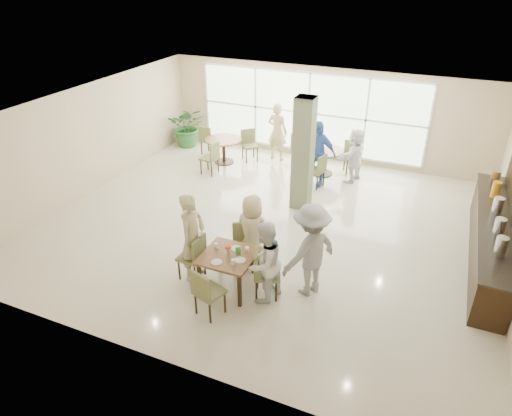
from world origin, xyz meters
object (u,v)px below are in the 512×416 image
at_px(round_table_right, 323,155).
at_px(teen_right, 264,262).
at_px(adult_a, 317,153).
at_px(potted_plant, 188,126).
at_px(adult_b, 355,155).
at_px(main_table, 229,259).
at_px(round_table_left, 224,145).
at_px(teen_far, 252,231).
at_px(adult_standing, 277,132).
at_px(buffet_counter, 491,236).
at_px(teen_left, 193,237).
at_px(teen_standing, 310,250).

distance_m(round_table_right, teen_right, 5.84).
bearing_deg(adult_a, potted_plant, 168.55).
bearing_deg(adult_b, round_table_right, -82.65).
bearing_deg(round_table_right, adult_a, -89.93).
distance_m(potted_plant, adult_a, 4.91).
distance_m(main_table, round_table_left, 6.14).
relative_size(teen_far, adult_standing, 0.87).
distance_m(buffet_counter, teen_far, 4.89).
bearing_deg(teen_far, adult_b, -98.25).
distance_m(round_table_left, buffet_counter, 7.77).
height_order(adult_b, adult_standing, adult_standing).
bearing_deg(main_table, adult_b, 79.33).
bearing_deg(potted_plant, round_table_right, -5.42).
bearing_deg(teen_right, teen_left, -78.06).
relative_size(main_table, adult_standing, 0.54).
height_order(round_table_left, adult_standing, adult_standing).
bearing_deg(teen_standing, teen_far, -76.38).
distance_m(buffet_counter, potted_plant, 9.67).
xyz_separation_m(potted_plant, teen_far, (4.67, -5.35, 0.11)).
xyz_separation_m(teen_right, adult_standing, (-2.17, 6.34, 0.10)).
distance_m(round_table_left, teen_right, 6.53).
bearing_deg(buffet_counter, teen_far, -154.89).
height_order(teen_left, teen_standing, teen_standing).
bearing_deg(teen_standing, round_table_right, -136.44).
distance_m(round_table_right, potted_plant, 4.77).
relative_size(round_table_right, teen_right, 0.71).
bearing_deg(adult_standing, teen_far, 114.05).
xyz_separation_m(main_table, buffet_counter, (4.51, 2.96, -0.11)).
height_order(round_table_right, adult_standing, adult_standing).
relative_size(adult_a, adult_standing, 1.02).
xyz_separation_m(round_table_left, adult_a, (3.02, -0.39, 0.34)).
height_order(teen_left, adult_b, teen_left).
xyz_separation_m(round_table_left, adult_standing, (1.40, 0.88, 0.32)).
distance_m(round_table_left, potted_plant, 1.91).
distance_m(teen_left, teen_standing, 2.24).
bearing_deg(adult_a, teen_standing, -72.05).
bearing_deg(teen_far, round_table_right, -87.52).
xyz_separation_m(round_table_left, adult_b, (3.93, 0.25, 0.19)).
relative_size(buffet_counter, potted_plant, 3.50).
bearing_deg(teen_standing, adult_a, -134.38).
height_order(teen_standing, adult_b, teen_standing).
xyz_separation_m(teen_far, teen_right, (0.63, -0.91, 0.02)).
height_order(buffet_counter, teen_standing, buffet_counter).
height_order(teen_right, adult_standing, adult_standing).
relative_size(round_table_left, teen_standing, 0.60).
height_order(main_table, adult_b, adult_b).
relative_size(round_table_right, adult_standing, 0.63).
height_order(buffet_counter, teen_far, buffet_counter).
bearing_deg(buffet_counter, adult_a, 154.39).
relative_size(round_table_left, teen_left, 0.62).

